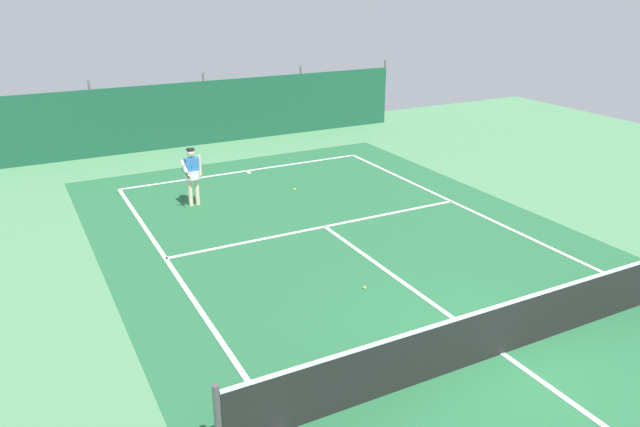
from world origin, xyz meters
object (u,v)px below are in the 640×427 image
at_px(tennis_player, 192,173).
at_px(tennis_ball_near_player, 295,189).
at_px(tennis_net, 505,328).
at_px(tennis_ball_midcourt, 365,288).

xyz_separation_m(tennis_player, tennis_ball_near_player, (3.06, -0.11, -0.93)).
height_order(tennis_net, tennis_ball_near_player, tennis_net).
relative_size(tennis_ball_near_player, tennis_ball_midcourt, 1.00).
relative_size(tennis_net, tennis_ball_near_player, 153.33).
bearing_deg(tennis_ball_midcourt, tennis_player, 104.19).
distance_m(tennis_net, tennis_ball_near_player, 9.43).
height_order(tennis_net, tennis_player, tennis_player).
distance_m(tennis_player, tennis_ball_near_player, 3.20).
bearing_deg(tennis_player, tennis_net, 100.68).
height_order(tennis_ball_near_player, tennis_ball_midcourt, same).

